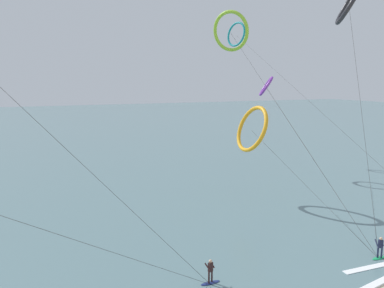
% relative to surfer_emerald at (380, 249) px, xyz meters
% --- Properties ---
extents(sea_water, '(400.00, 200.00, 0.08)m').
position_rel_surfer_emerald_xyz_m(sea_water, '(-10.05, 97.62, -0.78)').
color(sea_water, slate).
rests_on(sea_water, ground).
extents(surfer_emerald, '(1.40, 0.69, 1.70)m').
position_rel_surfer_emerald_xyz_m(surfer_emerald, '(0.00, 0.00, 0.00)').
color(surfer_emerald, '#199351').
rests_on(surfer_emerald, ground).
extents(surfer_navy, '(1.40, 0.65, 1.70)m').
position_rel_surfer_emerald_xyz_m(surfer_navy, '(-13.35, 2.09, 0.00)').
color(surfer_navy, navy).
rests_on(surfer_navy, ground).
extents(kite_lime, '(3.63, 23.72, 21.67)m').
position_rel_surfer_emerald_xyz_m(kite_lime, '(-1.22, 21.25, 18.45)').
color(kite_lime, '#8CC62D').
rests_on(kite_lime, ground).
extents(kite_teal, '(2.60, 39.04, 23.66)m').
position_rel_surfer_emerald_xyz_m(kite_teal, '(9.92, 38.81, 20.64)').
color(kite_teal, teal).
rests_on(kite_teal, ground).
extents(kite_violet, '(9.65, 28.58, 14.21)m').
position_rel_surfer_emerald_xyz_m(kite_violet, '(7.87, 26.55, 11.86)').
color(kite_violet, purple).
rests_on(kite_violet, ground).
extents(kite_charcoal, '(4.89, 9.68, 22.04)m').
position_rel_surfer_emerald_xyz_m(kite_charcoal, '(2.84, 7.40, 19.34)').
color(kite_charcoal, black).
rests_on(kite_charcoal, ground).
extents(kite_amber, '(2.54, 18.81, 10.81)m').
position_rel_surfer_emerald_xyz_m(kite_amber, '(-1.27, 16.05, 7.37)').
color(kite_amber, orange).
rests_on(kite_amber, ground).
extents(wave_crest_near, '(10.95, 2.03, 0.12)m').
position_rel_surfer_emerald_xyz_m(wave_crest_near, '(-2.76, -2.36, -0.76)').
color(wave_crest_near, white).
rests_on(wave_crest_near, ground).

